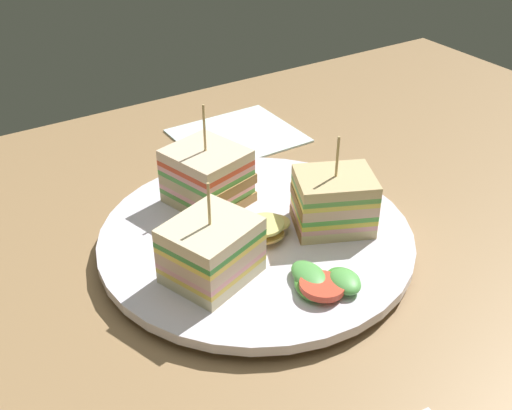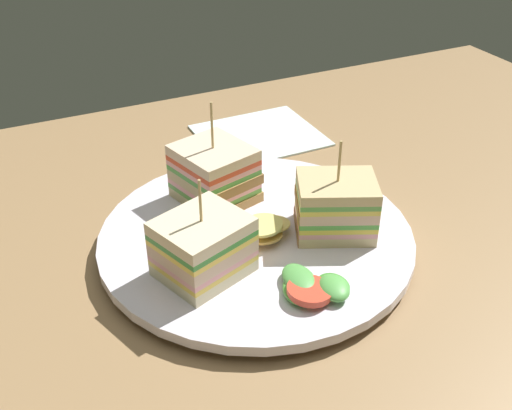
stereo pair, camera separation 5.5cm
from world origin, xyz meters
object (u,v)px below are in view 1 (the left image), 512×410
sandwich_wedge_0 (212,250)px  napkin (238,135)px  plate (256,238)px  sandwich_wedge_2 (207,177)px  sandwich_wedge_1 (333,201)px  chip_pile (262,229)px

sandwich_wedge_0 → napkin: 29.54cm
plate → sandwich_wedge_2: sandwich_wedge_2 is taller
sandwich_wedge_1 → sandwich_wedge_2: bearing=-27.7°
sandwich_wedge_0 → sandwich_wedge_2: (5.20, 10.37, 0.22)cm
sandwich_wedge_1 → napkin: bearing=-74.9°
sandwich_wedge_2 → napkin: size_ratio=0.72×
sandwich_wedge_0 → chip_pile: size_ratio=1.34×
sandwich_wedge_2 → napkin: 18.36cm
plate → sandwich_wedge_0: 7.87cm
plate → sandwich_wedge_1: sandwich_wedge_1 is taller
sandwich_wedge_0 → napkin: sandwich_wedge_0 is taller
chip_pile → napkin: (10.23, 21.61, -2.37)cm
plate → chip_pile: (0.12, -0.89, 1.58)cm
sandwich_wedge_1 → napkin: 24.17cm
sandwich_wedge_1 → sandwich_wedge_2: 12.55cm
sandwich_wedge_0 → plate: bearing=7.5°
plate → sandwich_wedge_1: (6.60, -2.80, 3.33)cm
sandwich_wedge_0 → sandwich_wedge_1: (12.95, 0.50, 0.06)cm
plate → chip_pile: size_ratio=4.30×
sandwich_wedge_1 → napkin: sandwich_wedge_1 is taller
sandwich_wedge_2 → napkin: bearing=124.1°
sandwich_wedge_0 → chip_pile: (6.48, 2.40, -1.70)cm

